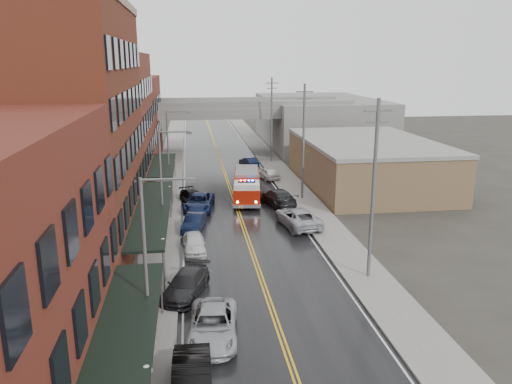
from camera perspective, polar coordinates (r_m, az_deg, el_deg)
road at (r=47.27m, az=-1.90°, el=-2.72°), size 11.00×160.00×0.02m
sidewalk_left at (r=47.12m, az=-10.78°, el=-2.96°), size 3.00×160.00×0.15m
sidewalk_right at (r=48.50m, az=6.72°, el=-2.28°), size 3.00×160.00×0.15m
curb_left at (r=47.05m, az=-8.77°, el=-2.89°), size 0.30×160.00×0.15m
curb_right at (r=48.12m, az=4.81°, el=-2.36°), size 0.30×160.00×0.15m
brick_building_b at (r=39.21m, az=-20.73°, el=6.18°), size 9.00×20.00×18.00m
brick_building_c at (r=56.45m, az=-16.77°, el=7.33°), size 9.00×15.00×15.00m
brick_building_far at (r=73.84m, az=-14.66°, el=7.92°), size 9.00×20.00×12.00m
tan_building at (r=59.73m, az=12.53°, el=3.11°), size 14.00×22.00×5.00m
right_far_block at (r=88.39m, az=7.14°, el=8.03°), size 18.00×30.00×8.00m
awning_0 at (r=22.15m, az=-14.95°, el=-16.24°), size 2.60×16.00×3.09m
awning_1 at (r=39.60m, az=-11.73°, el=-2.01°), size 2.60×18.00×3.09m
awning_2 at (r=56.56m, az=-10.61°, el=3.07°), size 2.60×13.00×3.09m
globe_lamp_0 at (r=20.73m, az=-12.31°, el=-20.67°), size 0.44×0.44×3.12m
globe_lamp_1 at (r=33.13m, az=-10.54°, el=-6.55°), size 0.44×0.44×3.12m
globe_lamp_2 at (r=46.45m, az=-9.80°, el=-0.29°), size 0.44×0.44×3.12m
street_lamp_0 at (r=24.66m, az=-12.00°, el=-7.05°), size 2.64×0.22×9.00m
street_lamp_1 at (r=39.95m, az=-10.45°, el=1.46°), size 2.64×0.22×9.00m
street_lamp_2 at (r=55.63m, az=-9.77°, el=5.23°), size 2.64×0.22×9.00m
utility_pole_0 at (r=33.04m, az=13.28°, el=0.52°), size 1.80×0.24×12.00m
utility_pole_1 at (r=51.82m, az=5.45°, el=5.93°), size 1.80×0.24×12.00m
utility_pole_2 at (r=71.27m, az=1.79°, el=8.40°), size 1.80×0.24×12.00m
overpass at (r=77.43m, az=-4.40°, el=8.64°), size 40.00×10.00×7.50m
fire_truck at (r=51.99m, az=-1.06°, el=0.78°), size 4.11×8.57×3.03m
parked_car_left_1 at (r=23.26m, az=-7.33°, el=-20.58°), size 1.77×4.89×1.60m
parked_car_left_2 at (r=27.22m, az=-4.96°, el=-14.91°), size 3.06×5.72×1.53m
parked_car_left_3 at (r=31.91m, az=-8.01°, el=-10.40°), size 3.56×5.36×1.44m
parked_car_left_4 at (r=38.51m, az=-7.08°, el=-5.87°), size 1.88×4.24×1.42m
parked_car_left_5 at (r=43.45m, az=-7.10°, el=-3.47°), size 2.36×4.45×1.39m
parked_car_left_6 at (r=49.16m, az=-6.52°, el=-1.17°), size 3.46×6.00×1.57m
parked_car_left_7 at (r=51.47m, az=-7.18°, el=-0.60°), size 3.28×4.97×1.34m
parked_car_right_0 at (r=44.15m, az=4.80°, el=-2.92°), size 3.70×6.37×1.67m
parked_car_right_1 at (r=50.64m, az=2.45°, el=-0.57°), size 3.64×6.07×1.65m
parked_car_right_2 at (r=61.72m, az=1.32°, el=2.17°), size 2.93×4.67×1.48m
parked_car_right_3 at (r=68.89m, az=-0.82°, el=3.44°), size 2.51×4.30×1.34m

